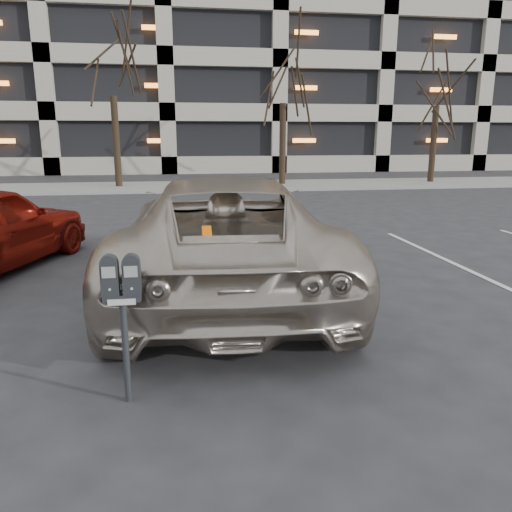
% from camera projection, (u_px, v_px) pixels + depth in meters
% --- Properties ---
extents(ground, '(140.00, 140.00, 0.00)m').
position_uv_depth(ground, '(228.00, 320.00, 6.08)').
color(ground, '#28282B').
rests_on(ground, ground).
extents(sidewalk, '(80.00, 4.00, 0.12)m').
position_uv_depth(sidewalk, '(191.00, 186.00, 21.43)').
color(sidewalk, gray).
rests_on(sidewalk, ground).
extents(stall_lines, '(16.90, 5.20, 0.00)m').
position_uv_depth(stall_lines, '(128.00, 274.00, 8.08)').
color(stall_lines, silver).
rests_on(stall_lines, ground).
extents(parking_garage, '(52.00, 20.00, 19.00)m').
position_uv_depth(parking_garage, '(338.00, 41.00, 38.19)').
color(parking_garage, black).
rests_on(parking_garage, ground).
extents(tree_b, '(3.66, 3.66, 8.33)m').
position_uv_depth(tree_b, '(109.00, 35.00, 19.58)').
color(tree_b, black).
rests_on(tree_b, ground).
extents(tree_c, '(3.45, 3.45, 7.85)m').
position_uv_depth(tree_c, '(284.00, 49.00, 20.71)').
color(tree_c, black).
rests_on(tree_c, ground).
extents(tree_d, '(3.41, 3.41, 7.76)m').
position_uv_depth(tree_d, '(441.00, 55.00, 21.77)').
color(tree_d, black).
rests_on(tree_d, ground).
extents(parking_meter, '(0.32, 0.13, 1.25)m').
position_uv_depth(parking_meter, '(122.00, 293.00, 4.01)').
color(parking_meter, black).
rests_on(parking_meter, ground).
extents(suv_silver, '(3.12, 6.14, 1.67)m').
position_uv_depth(suv_silver, '(225.00, 234.00, 7.07)').
color(suv_silver, beige).
rests_on(suv_silver, ground).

